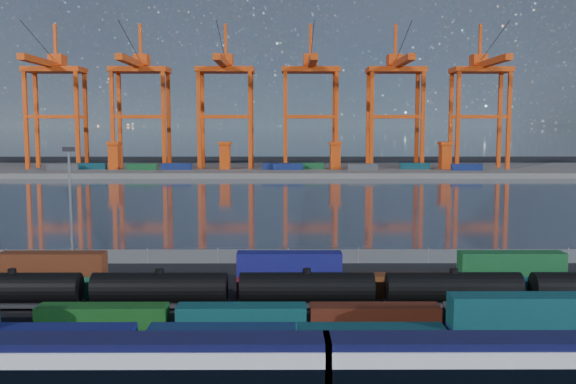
{
  "coord_description": "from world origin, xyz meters",
  "views": [
    {
      "loc": [
        -0.38,
        -61.69,
        19.43
      ],
      "look_at": [
        0.0,
        30.0,
        10.0
      ],
      "focal_mm": 40.0,
      "sensor_mm": 36.0,
      "label": 1
    }
  ],
  "objects": [
    {
      "name": "container_row_north",
      "position": [
        -10.59,
        10.11,
        2.15
      ],
      "size": [
        103.45,
        2.42,
        5.16
      ],
      "color": "navy",
      "rests_on": "ground"
    },
    {
      "name": "ground",
      "position": [
        0.0,
        0.0,
        0.0
      ],
      "size": [
        700.0,
        700.0,
        0.0
      ],
      "primitive_type": "plane",
      "color": "black",
      "rests_on": "ground"
    },
    {
      "name": "passenger_train",
      "position": [
        -10.62,
        -20.73,
        2.82
      ],
      "size": [
        78.46,
        3.27,
        5.6
      ],
      "color": "silver",
      "rests_on": "ground"
    },
    {
      "name": "quay_containers",
      "position": [
        -11.0,
        195.46,
        3.3
      ],
      "size": [
        172.58,
        10.99,
        2.6
      ],
      "color": "navy",
      "rests_on": "far_quay"
    },
    {
      "name": "container_row_mid",
      "position": [
        10.55,
        -2.73,
        1.58
      ],
      "size": [
        128.14,
        2.48,
        5.28
      ],
      "color": "navy",
      "rests_on": "ground"
    },
    {
      "name": "far_quay",
      "position": [
        0.0,
        210.0,
        1.0
      ],
      "size": [
        700.0,
        70.0,
        2.0
      ],
      "primitive_type": "cube",
      "color": "#514F4C",
      "rests_on": "ground"
    },
    {
      "name": "gantry_cranes",
      "position": [
        -7.5,
        203.38,
        37.53
      ],
      "size": [
        198.55,
        45.21,
        61.23
      ],
      "color": "#D0400E",
      "rests_on": "ground"
    },
    {
      "name": "tanker_string",
      "position": [
        -5.88,
        4.53,
        2.26
      ],
      "size": [
        123.17,
        3.15,
        4.51
      ],
      "color": "black",
      "rests_on": "ground"
    },
    {
      "name": "yard_light_mast",
      "position": [
        -30.0,
        26.0,
        9.3
      ],
      "size": [
        1.6,
        0.4,
        16.6
      ],
      "color": "slate",
      "rests_on": "ground"
    },
    {
      "name": "container_row_south",
      "position": [
        -8.61,
        -9.32,
        2.18
      ],
      "size": [
        140.6,
        2.52,
        5.36
      ],
      "color": "#414246",
      "rests_on": "ground"
    },
    {
      "name": "distant_mountains",
      "position": [
        63.02,
        1600.0,
        220.29
      ],
      "size": [
        2470.0,
        1100.0,
        520.0
      ],
      "color": "#1E2630",
      "rests_on": "ground"
    },
    {
      "name": "waterfront_fence",
      "position": [
        -0.0,
        28.0,
        1.0
      ],
      "size": [
        160.12,
        0.12,
        2.2
      ],
      "color": "#595B5E",
      "rests_on": "ground"
    },
    {
      "name": "harbor_water",
      "position": [
        0.0,
        105.0,
        0.01
      ],
      "size": [
        700.0,
        700.0,
        0.0
      ],
      "primitive_type": "plane",
      "color": "#2D3542",
      "rests_on": "ground"
    },
    {
      "name": "straddle_carriers",
      "position": [
        -2.5,
        200.0,
        7.82
      ],
      "size": [
        140.0,
        7.0,
        11.1
      ],
      "color": "#D0400E",
      "rests_on": "far_quay"
    }
  ]
}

